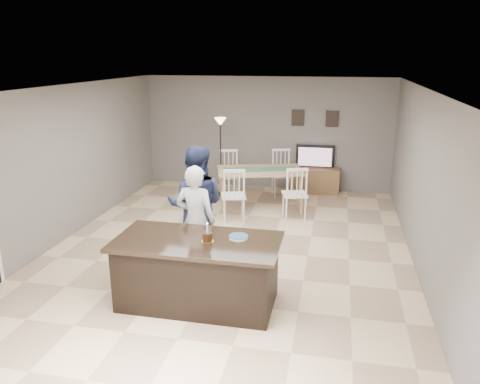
% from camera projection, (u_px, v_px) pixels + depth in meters
% --- Properties ---
extents(floor, '(8.00, 8.00, 0.00)m').
position_uv_depth(floor, '(229.00, 249.00, 7.98)').
color(floor, '#D3B487').
rests_on(floor, ground).
extents(room_shell, '(8.00, 8.00, 8.00)m').
position_uv_depth(room_shell, '(229.00, 153.00, 7.51)').
color(room_shell, slate).
rests_on(room_shell, floor).
extents(kitchen_island, '(2.15, 1.10, 0.90)m').
position_uv_depth(kitchen_island, '(198.00, 271.00, 6.16)').
color(kitchen_island, black).
rests_on(kitchen_island, floor).
extents(tv_console, '(1.20, 0.40, 0.60)m').
position_uv_depth(tv_console, '(314.00, 180.00, 11.20)').
color(tv_console, brown).
rests_on(tv_console, floor).
extents(television, '(0.91, 0.12, 0.53)m').
position_uv_depth(television, '(315.00, 157.00, 11.10)').
color(television, black).
rests_on(television, tv_console).
extents(tv_screen_glow, '(0.78, 0.00, 0.78)m').
position_uv_depth(tv_screen_glow, '(315.00, 157.00, 11.02)').
color(tv_screen_glow, orange).
rests_on(tv_screen_glow, tv_console).
extents(picture_frames, '(1.10, 0.02, 0.38)m').
position_uv_depth(picture_frames, '(315.00, 118.00, 10.99)').
color(picture_frames, black).
rests_on(picture_frames, room_shell).
extents(woman, '(0.65, 0.47, 1.68)m').
position_uv_depth(woman, '(196.00, 221.00, 6.90)').
color(woman, silver).
rests_on(woman, floor).
extents(man, '(1.00, 0.82, 1.89)m').
position_uv_depth(man, '(196.00, 206.00, 7.25)').
color(man, '#1B233D').
rests_on(man, floor).
extents(birthday_cake, '(0.17, 0.17, 0.26)m').
position_uv_depth(birthday_cake, '(207.00, 237.00, 5.98)').
color(birthday_cake, gold).
rests_on(birthday_cake, kitchen_island).
extents(plate_stack, '(0.25, 0.25, 0.04)m').
position_uv_depth(plate_stack, '(239.00, 237.00, 6.08)').
color(plate_stack, white).
rests_on(plate_stack, kitchen_island).
extents(dining_table, '(2.19, 2.40, 1.09)m').
position_uv_depth(dining_table, '(260.00, 176.00, 10.01)').
color(dining_table, tan).
rests_on(dining_table, floor).
extents(floor_lamp, '(0.27, 0.27, 1.82)m').
position_uv_depth(floor_lamp, '(220.00, 136.00, 10.68)').
color(floor_lamp, black).
rests_on(floor_lamp, floor).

